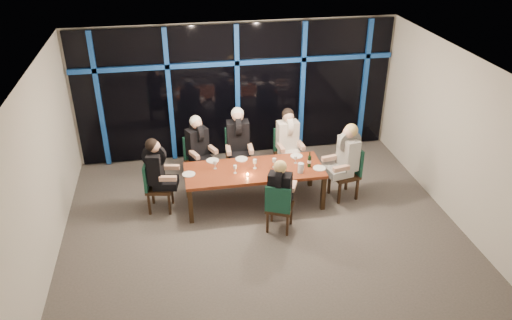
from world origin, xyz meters
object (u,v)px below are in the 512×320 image
object	(u,v)px
diner_far_mid	(238,134)
diner_end_left	(157,165)
dining_table	(254,172)
diner_end_right	(347,151)
diner_near_mid	(280,185)
chair_far_right	(286,150)
diner_far_right	(288,134)
chair_end_right	(349,169)
wine_bottle	(309,161)
chair_end_left	(154,183)
chair_far_left	(197,156)
chair_near_mid	(279,206)
diner_far_left	(198,141)
water_pitcher	(301,168)
chair_far_mid	(238,151)

from	to	relation	value
diner_far_mid	diner_end_left	xyz separation A→B (m)	(-1.62, -0.88, -0.06)
dining_table	diner_end_right	xyz separation A→B (m)	(1.76, -0.08, 0.33)
diner_end_left	diner_near_mid	distance (m)	2.30
chair_far_right	diner_far_right	world-z (taller)	diner_far_right
chair_far_right	chair_end_right	world-z (taller)	chair_end_right
diner_far_mid	wine_bottle	xyz separation A→B (m)	(1.20, -1.08, -0.16)
chair_far_right	chair_end_left	xyz separation A→B (m)	(-2.72, -0.88, -0.01)
chair_far_left	chair_end_left	xyz separation A→B (m)	(-0.86, -0.93, 0.00)
diner_far_right	chair_end_right	bearing A→B (deg)	-49.08
diner_end_left	diner_end_right	distance (m)	3.54
chair_near_mid	diner_near_mid	xyz separation A→B (m)	(0.03, 0.07, 0.38)
chair_end_right	wine_bottle	distance (m)	0.86
diner_far_left	diner_far_mid	distance (m)	0.81
diner_far_left	diner_end_left	xyz separation A→B (m)	(-0.81, -0.87, 0.00)
chair_end_right	diner_far_right	bearing A→B (deg)	-146.36
chair_far_left	diner_end_left	size ratio (longest dim) A/B	1.02
water_pitcher	diner_far_left	bearing A→B (deg)	122.99
diner_far_left	diner_far_mid	xyz separation A→B (m)	(0.81, 0.01, 0.07)
diner_end_left	diner_near_mid	world-z (taller)	diner_end_left
chair_far_right	diner_near_mid	world-z (taller)	diner_near_mid
wine_bottle	diner_far_right	bearing A→B (deg)	99.85
chair_end_right	wine_bottle	world-z (taller)	chair_end_right
chair_end_left	chair_far_left	bearing A→B (deg)	-32.91
wine_bottle	water_pitcher	size ratio (longest dim) A/B	1.60
wine_bottle	water_pitcher	distance (m)	0.29
chair_far_mid	chair_end_left	distance (m)	1.96
wine_bottle	chair_near_mid	bearing A→B (deg)	-131.32
chair_end_left	chair_end_right	world-z (taller)	chair_end_right
chair_far_left	diner_end_right	size ratio (longest dim) A/B	0.97
chair_far_mid	chair_near_mid	size ratio (longest dim) A/B	1.12
diner_far_right	diner_far_left	bearing A→B (deg)	173.98
water_pitcher	chair_near_mid	bearing A→B (deg)	-150.88
dining_table	chair_near_mid	bearing A→B (deg)	-74.78
chair_far_left	diner_far_right	xyz separation A→B (m)	(1.87, -0.13, 0.42)
wine_bottle	water_pitcher	xyz separation A→B (m)	(-0.22, -0.19, -0.02)
chair_far_right	diner_far_mid	xyz separation A→B (m)	(-1.01, -0.02, 0.45)
chair_far_right	chair_end_right	xyz separation A→B (m)	(0.99, -1.07, 0.02)
chair_far_mid	chair_end_left	xyz separation A→B (m)	(-1.71, -0.96, -0.04)
dining_table	diner_far_right	xyz separation A→B (m)	(0.87, 0.92, 0.30)
diner_near_mid	water_pitcher	world-z (taller)	diner_near_mid
diner_near_mid	dining_table	bearing A→B (deg)	-47.32
diner_far_mid	chair_far_left	bearing A→B (deg)	177.82
chair_end_right	diner_far_right	distance (m)	1.44
dining_table	wine_bottle	size ratio (longest dim) A/B	8.47
diner_far_left	dining_table	bearing A→B (deg)	-69.38
dining_table	diner_far_mid	distance (m)	1.05
chair_end_left	diner_end_left	size ratio (longest dim) A/B	1.03
diner_far_right	water_pitcher	distance (m)	1.20
dining_table	diner_end_right	distance (m)	1.80
dining_table	diner_far_left	xyz separation A→B (m)	(-0.97, 0.97, 0.28)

